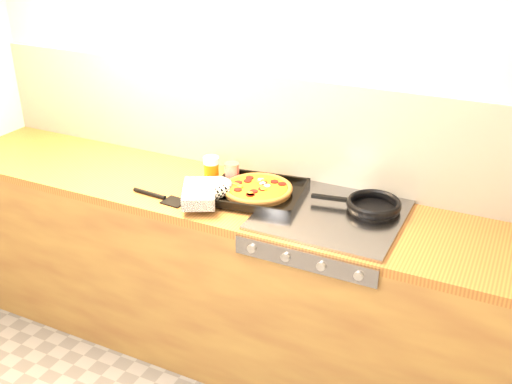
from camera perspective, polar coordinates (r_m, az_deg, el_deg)
The scene contains 9 objects.
room_shell at distance 2.90m, azimuth 0.90°, elevation 6.34°, with size 3.20×3.20×3.20m.
counter_run at distance 2.98m, azimuth -1.57°, elevation -8.15°, with size 3.20×0.62×0.90m.
stovetop at distance 2.60m, azimuth 7.16°, elevation -2.19°, with size 0.60×0.56×0.02m, color gray.
pizza_on_tray at distance 2.71m, azimuth -1.34°, elevation 0.18°, with size 0.55×0.52×0.07m.
frying_pan at distance 2.64m, azimuth 11.03°, elevation -1.25°, with size 0.41×0.27×0.04m.
tomato_can at distance 2.87m, azimuth -2.31°, elevation 1.81°, with size 0.09×0.09×0.10m.
juice_glass at distance 2.89m, azimuth -4.27°, elevation 2.20°, with size 0.08×0.08×0.12m.
wooden_spoon at distance 2.87m, azimuth 2.54°, elevation 0.89°, with size 0.30×0.09×0.02m.
black_spatula at distance 2.77m, azimuth -9.17°, elevation -0.46°, with size 0.28×0.09×0.02m.
Camera 1 is at (1.16, -1.09, 2.12)m, focal length 42.00 mm.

